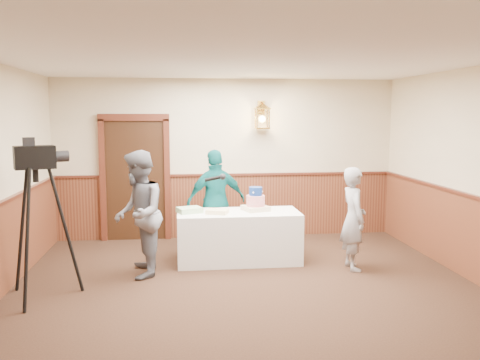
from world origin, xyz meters
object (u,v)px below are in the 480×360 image
object	(u,v)px
tiered_cake	(256,201)
sheet_cake_yellow	(217,211)
assistant_p	(216,201)
interviewer	(139,214)
baker	(353,219)
tv_camera_rig	(39,231)
sheet_cake_green	(190,210)
display_table	(238,237)

from	to	relation	value
tiered_cake	sheet_cake_yellow	bearing A→B (deg)	-163.61
assistant_p	sheet_cake_yellow	bearing A→B (deg)	72.01
tiered_cake	sheet_cake_yellow	size ratio (longest dim) A/B	1.44
interviewer	assistant_p	distance (m)	1.58
tiered_cake	baker	world-z (taller)	baker
assistant_p	tv_camera_rig	xyz separation A→B (m)	(-2.22, -1.82, 0.00)
tiered_cake	interviewer	distance (m)	1.79
sheet_cake_green	interviewer	world-z (taller)	interviewer
assistant_p	display_table	bearing A→B (deg)	101.45
baker	sheet_cake_yellow	bearing A→B (deg)	75.42
sheet_cake_yellow	display_table	bearing A→B (deg)	17.34
display_table	tiered_cake	size ratio (longest dim) A/B	4.18
interviewer	tv_camera_rig	xyz separation A→B (m)	(-1.10, -0.71, -0.04)
display_table	tv_camera_rig	xyz separation A→B (m)	(-2.51, -1.25, 0.44)
tiered_cake	sheet_cake_yellow	world-z (taller)	tiered_cake
baker	interviewer	bearing A→B (deg)	88.83
sheet_cake_yellow	baker	world-z (taller)	baker
sheet_cake_yellow	tv_camera_rig	xyz separation A→B (m)	(-2.19, -1.15, 0.04)
sheet_cake_yellow	sheet_cake_green	xyz separation A→B (m)	(-0.40, 0.12, 0.01)
tiered_cake	sheet_cake_green	world-z (taller)	tiered_cake
display_table	baker	size ratio (longest dim) A/B	1.24
sheet_cake_green	baker	xyz separation A→B (m)	(2.28, -0.59, -0.06)
interviewer	tv_camera_rig	size ratio (longest dim) A/B	0.94
baker	assistant_p	distance (m)	2.18
tiered_cake	interviewer	xyz separation A→B (m)	(-1.68, -0.61, -0.03)
tiered_cake	assistant_p	size ratio (longest dim) A/B	0.26
display_table	baker	bearing A→B (deg)	-19.95
baker	tiered_cake	bearing A→B (deg)	63.06
display_table	sheet_cake_green	distance (m)	0.83
assistant_p	tv_camera_rig	size ratio (longest dim) A/B	0.90
interviewer	tiered_cake	bearing A→B (deg)	107.39
baker	assistant_p	world-z (taller)	assistant_p
sheet_cake_yellow	baker	xyz separation A→B (m)	(1.88, -0.47, -0.05)
display_table	assistant_p	xyz separation A→B (m)	(-0.29, 0.57, 0.44)
sheet_cake_yellow	sheet_cake_green	world-z (taller)	sheet_cake_green
display_table	tv_camera_rig	size ratio (longest dim) A/B	0.99
tv_camera_rig	sheet_cake_yellow	bearing A→B (deg)	5.32
display_table	tv_camera_rig	distance (m)	2.84
sheet_cake_green	assistant_p	size ratio (longest dim) A/B	0.20
baker	tv_camera_rig	bearing A→B (deg)	98.82
assistant_p	tiered_cake	bearing A→B (deg)	122.70
interviewer	assistant_p	xyz separation A→B (m)	(1.12, 1.11, -0.04)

